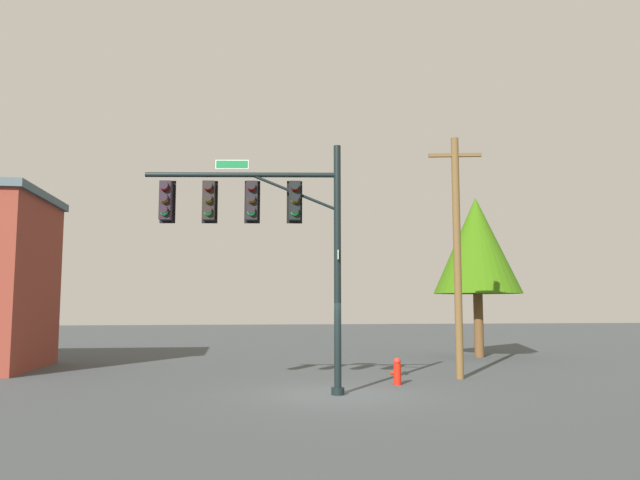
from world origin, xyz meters
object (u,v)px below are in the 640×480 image
Objects in this scene: utility_pole at (457,251)px; fire_hydrant at (397,371)px; signal_pole_assembly at (259,217)px; tree_near at (477,246)px.

utility_pole is 4.70m from fire_hydrant.
utility_pole is at bearing -154.60° from fire_hydrant.
utility_pole reaches higher than fire_hydrant.
utility_pole is at bearing -158.06° from signal_pole_assembly.
fire_hydrant is at bearing 25.40° from utility_pole.
signal_pole_assembly is 0.92× the size of tree_near.
tree_near is (-3.96, -8.02, 1.00)m from utility_pole.
utility_pole reaches higher than tree_near.
tree_near is at bearing -116.27° from utility_pole.
signal_pole_assembly reaches higher than fire_hydrant.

